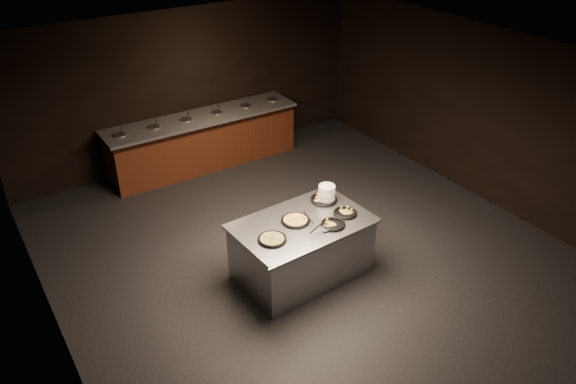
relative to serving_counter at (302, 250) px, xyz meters
The scene contains 11 objects.
room 1.11m from the serving_counter, 34.96° to the left, with size 7.02×8.02×2.92m.
salad_bar 3.81m from the serving_counter, 84.86° to the left, with size 3.70×0.83×1.18m.
serving_counter is the anchor object (origin of this frame).
plate_stack 0.88m from the serving_counter, 24.65° to the left, with size 0.24×0.24×0.24m, color white.
pan_veggie_whole 0.75m from the serving_counter, 166.15° to the right, with size 0.38×0.38×0.04m.
pan_cheese_whole 0.49m from the serving_counter, 135.53° to the left, with size 0.39×0.39×0.04m.
pan_cheese_slices_a 0.81m from the serving_counter, 27.37° to the left, with size 0.39×0.39×0.04m.
pan_cheese_slices_b 0.63m from the serving_counter, 43.53° to the right, with size 0.33×0.33×0.04m.
pan_veggie_slices 0.79m from the serving_counter, 13.87° to the right, with size 0.33×0.33×0.04m.
server_left 0.53m from the serving_counter, 36.68° to the right, with size 0.11×0.32×0.15m.
server_right 0.63m from the serving_counter, 84.35° to the right, with size 0.30×0.09×0.14m.
Camera 1 is at (-3.94, -5.42, 5.02)m, focal length 35.00 mm.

